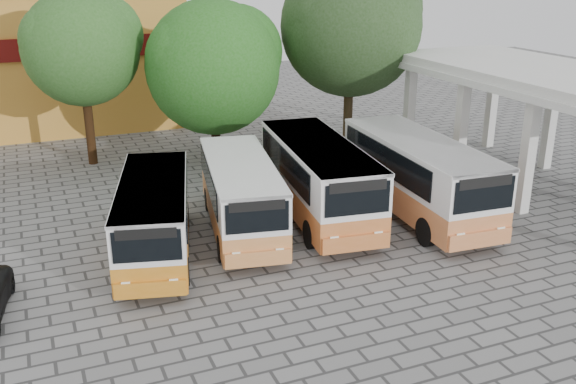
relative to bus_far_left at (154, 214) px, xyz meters
name	(u,v)px	position (x,y,z in m)	size (l,w,h in m)	color
ground	(377,262)	(6.85, -3.51, -1.55)	(90.00, 90.00, 0.00)	slate
terminal_shelter	(548,80)	(17.35, 0.49, 3.36)	(6.80, 15.80, 5.40)	silver
shophouse_block	(10,58)	(-4.15, 22.48, 2.61)	(20.40, 10.40, 8.30)	#C2822B
bus_far_left	(154,214)	(0.00, 0.00, 0.00)	(4.00, 7.84, 2.68)	orange
bus_centre_left	(241,192)	(3.43, 0.85, 0.05)	(3.69, 8.00, 2.76)	#D68544
bus_centre_right	(318,175)	(6.72, 1.04, 0.23)	(3.65, 8.82, 3.08)	#CB6C30
bus_far_right	(418,172)	(10.52, -0.25, 0.26)	(3.18, 8.84, 3.13)	#D47A42
tree_left	(82,44)	(-0.72, 12.10, 4.44)	(5.87, 5.59, 8.61)	#311C0C
tree_middle	(214,63)	(5.28, 10.18, 3.48)	(7.01, 6.67, 8.15)	black
tree_right	(352,21)	(12.87, 10.13, 5.25)	(7.86, 7.48, 10.30)	#40311C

